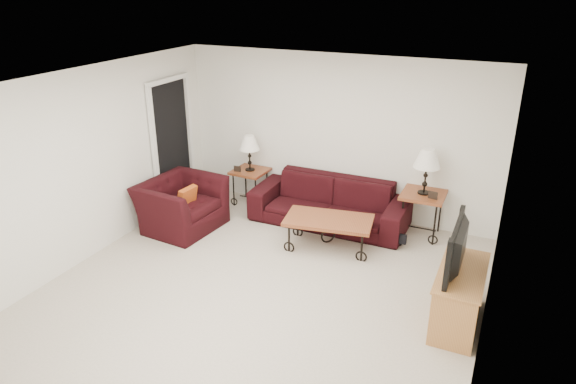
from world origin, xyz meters
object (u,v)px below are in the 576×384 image
object	(u,v)px
coffee_table	(328,233)
backpack	(401,233)
television	(464,248)
side_table_left	(251,187)
lamp_left	(250,153)
armchair	(181,205)
lamp_right	(426,172)
tv_stand	(459,297)
side_table_right	(421,214)
sofa	(329,202)

from	to	relation	value
coffee_table	backpack	bearing A→B (deg)	27.13
television	backpack	distance (m)	1.90
side_table_left	coffee_table	distance (m)	1.96
coffee_table	lamp_left	bearing A→B (deg)	151.81
armchair	lamp_right	bearing A→B (deg)	-64.30
side_table_left	tv_stand	bearing A→B (deg)	-28.33
television	lamp_right	bearing A→B (deg)	-158.48
coffee_table	television	bearing A→B (deg)	-28.72
side_table_right	lamp_right	size ratio (longest dim) A/B	1.00
lamp_left	television	xyz separation A→B (m)	(3.58, -1.94, 0.04)
side_table_left	lamp_left	bearing A→B (deg)	0.00
coffee_table	backpack	world-z (taller)	coffee_table
sofa	armchair	bearing A→B (deg)	-151.86
sofa	television	bearing A→B (deg)	-39.69
side_table_right	television	bearing A→B (deg)	-68.48
coffee_table	side_table_right	bearing A→B (deg)	40.24
coffee_table	armchair	xyz separation A→B (m)	(-2.23, -0.31, 0.15)
tv_stand	lamp_left	bearing A→B (deg)	151.67
lamp_right	television	world-z (taller)	lamp_right
coffee_table	tv_stand	world-z (taller)	tv_stand
backpack	side_table_right	bearing A→B (deg)	66.94
lamp_left	armchair	world-z (taller)	lamp_left
television	backpack	size ratio (longest dim) A/B	2.29
side_table_left	lamp_right	world-z (taller)	lamp_right
sofa	side_table_left	world-z (taller)	sofa
sofa	side_table_right	size ratio (longest dim) A/B	3.58
side_table_left	armchair	xyz separation A→B (m)	(-0.51, -1.23, 0.08)
side_table_left	sofa	bearing A→B (deg)	-7.04
lamp_left	backpack	distance (m)	2.76
side_table_right	tv_stand	distance (m)	2.09
lamp_right	tv_stand	xyz separation A→B (m)	(0.79, -1.94, -0.67)
side_table_left	television	distance (m)	4.12
side_table_left	lamp_right	size ratio (longest dim) A/B	0.89
lamp_right	coffee_table	distance (m)	1.62
backpack	armchair	bearing A→B (deg)	-167.57
lamp_left	lamp_right	world-z (taller)	lamp_right
lamp_right	armchair	bearing A→B (deg)	-159.66
sofa	side_table_right	xyz separation A→B (m)	(1.36, 0.18, -0.01)
side_table_left	tv_stand	xyz separation A→B (m)	(3.60, -1.94, 0.03)
sofa	lamp_left	size ratio (longest dim) A/B	4.02
lamp_right	backpack	size ratio (longest dim) A/B	1.58
side_table_left	television	xyz separation A→B (m)	(3.58, -1.94, 0.62)
sofa	tv_stand	size ratio (longest dim) A/B	2.21
television	armchair	bearing A→B (deg)	-99.86
side_table_left	backpack	size ratio (longest dim) A/B	1.40
armchair	television	bearing A→B (deg)	-94.49
lamp_left	tv_stand	bearing A→B (deg)	-28.33
backpack	television	bearing A→B (deg)	-58.86
lamp_left	lamp_right	size ratio (longest dim) A/B	0.89
backpack	lamp_left	bearing A→B (deg)	168.74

